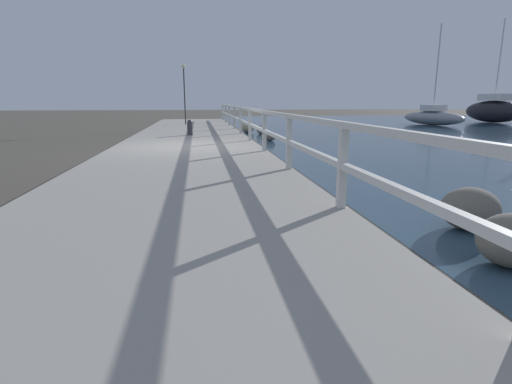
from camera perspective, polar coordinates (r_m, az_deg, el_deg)
name	(u,v)px	position (r m, az deg, el deg)	size (l,w,h in m)	color
ground_plane	(187,155)	(12.13, -9.76, 5.26)	(120.00, 120.00, 0.00)	#4C473D
dock_walkway	(187,150)	(12.12, -9.79, 5.87)	(4.36, 36.00, 0.26)	#9E998E
railing	(256,121)	(12.17, 0.05, 10.15)	(0.10, 32.50, 1.07)	silver
boulder_mid_strip	(248,127)	(20.28, -1.22, 9.20)	(0.71, 0.64, 0.53)	gray
boulder_water_edge	(270,136)	(16.09, 1.98, 7.93)	(0.49, 0.44, 0.36)	#666056
boulder_upstream	(262,130)	(19.56, 0.84, 8.88)	(0.54, 0.49, 0.41)	gray
boulder_near_dock	(470,209)	(5.63, 28.27, -2.12)	(0.71, 0.64, 0.53)	#666056
boulder_far_strip	(263,128)	(21.71, 1.01, 9.18)	(0.44, 0.40, 0.33)	slate
mooring_bollard	(190,127)	(15.96, -9.43, 9.09)	(0.21, 0.21, 0.60)	#333338
dock_lamp	(184,83)	(23.39, -10.23, 15.07)	(0.23, 0.23, 3.28)	#2D2D33
sailboat_black	(493,110)	(34.66, 30.78, 10.00)	(1.98, 5.34, 7.20)	black
sailboat_gray	(433,117)	(29.24, 23.90, 9.79)	(2.30, 5.35, 6.32)	gray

